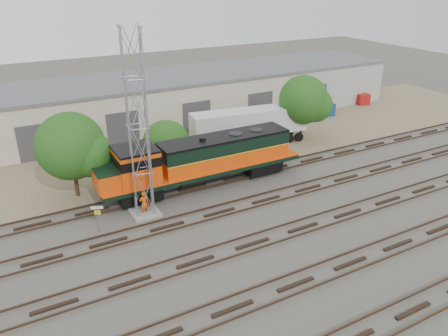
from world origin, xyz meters
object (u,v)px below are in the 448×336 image
locomotive (199,160)px  worker (144,203)px  signal_tower (138,130)px  semi_trailer (252,123)px

locomotive → worker: locomotive is taller
locomotive → signal_tower: 6.97m
signal_tower → worker: (-0.04, -0.09, -5.42)m
locomotive → semi_trailer: (8.66, 6.18, -0.06)m
signal_tower → semi_trailer: bearing=30.4°
locomotive → signal_tower: bearing=-159.0°
worker → semi_trailer: size_ratio=0.15×
signal_tower → semi_trailer: signal_tower is taller
locomotive → semi_trailer: size_ratio=1.41×
signal_tower → worker: size_ratio=7.18×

